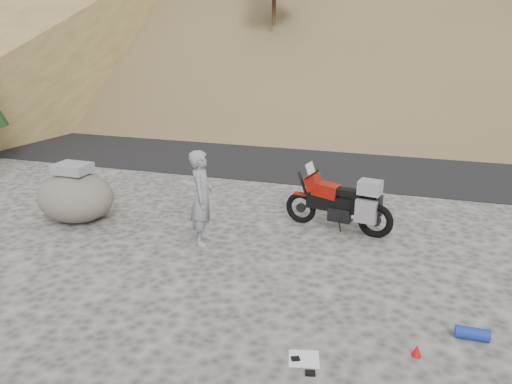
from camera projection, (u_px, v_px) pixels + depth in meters
ground at (279, 284)px, 8.45m from camera, size 140.00×140.00×0.00m
road at (348, 158)px, 16.60m from camera, size 120.00×7.00×0.05m
motorcycle at (343, 204)px, 10.49m from camera, size 2.37×0.95×1.42m
man at (204, 242)px, 10.09m from camera, size 0.59×0.78×1.91m
boulder at (76, 196)px, 11.05m from camera, size 2.02×1.83×1.30m
small_rock at (96, 209)px, 11.39m from camera, size 0.68×0.62×0.37m
gear_white_cloth at (304, 359)px, 6.54m from camera, size 0.47×0.44×0.01m
gear_blue_mat at (472, 334)px, 6.93m from camera, size 0.45×0.19×0.18m
gear_funnel at (417, 350)px, 6.58m from camera, size 0.17×0.17×0.17m
gear_glove_a at (310, 373)px, 6.25m from camera, size 0.15×0.12×0.04m
gear_glove_b at (295, 359)px, 6.51m from camera, size 0.13×0.12×0.04m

